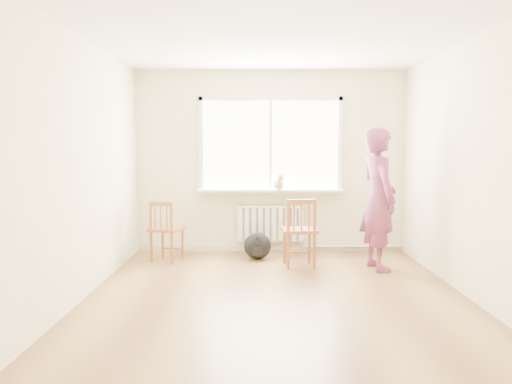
{
  "coord_description": "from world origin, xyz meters",
  "views": [
    {
      "loc": [
        -0.21,
        -5.21,
        1.57
      ],
      "look_at": [
        -0.21,
        1.2,
        0.99
      ],
      "focal_mm": 35.0,
      "sensor_mm": 36.0,
      "label": 1
    }
  ],
  "objects_px": {
    "chair_left": "(165,231)",
    "chair_right": "(300,232)",
    "cat": "(279,182)",
    "backpack": "(257,246)",
    "person": "(379,199)"
  },
  "relations": [
    {
      "from": "cat",
      "to": "backpack",
      "type": "relative_size",
      "value": 1.01
    },
    {
      "from": "chair_left",
      "to": "cat",
      "type": "relative_size",
      "value": 2.19
    },
    {
      "from": "backpack",
      "to": "cat",
      "type": "bearing_deg",
      "value": 50.41
    },
    {
      "from": "chair_left",
      "to": "backpack",
      "type": "bearing_deg",
      "value": -155.04
    },
    {
      "from": "chair_left",
      "to": "chair_right",
      "type": "relative_size",
      "value": 0.92
    },
    {
      "from": "chair_left",
      "to": "person",
      "type": "distance_m",
      "value": 2.89
    },
    {
      "from": "person",
      "to": "chair_right",
      "type": "bearing_deg",
      "value": 73.7
    },
    {
      "from": "chair_left",
      "to": "chair_right",
      "type": "bearing_deg",
      "value": -171.21
    },
    {
      "from": "chair_left",
      "to": "chair_right",
      "type": "distance_m",
      "value": 1.84
    },
    {
      "from": "person",
      "to": "chair_left",
      "type": "bearing_deg",
      "value": 70.93
    },
    {
      "from": "chair_right",
      "to": "backpack",
      "type": "xyz_separation_m",
      "value": [
        -0.55,
        0.46,
        -0.27
      ]
    },
    {
      "from": "cat",
      "to": "backpack",
      "type": "bearing_deg",
      "value": -140.0
    },
    {
      "from": "chair_right",
      "to": "cat",
      "type": "distance_m",
      "value": 1.05
    },
    {
      "from": "chair_right",
      "to": "chair_left",
      "type": "bearing_deg",
      "value": -14.38
    },
    {
      "from": "cat",
      "to": "backpack",
      "type": "height_order",
      "value": "cat"
    }
  ]
}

